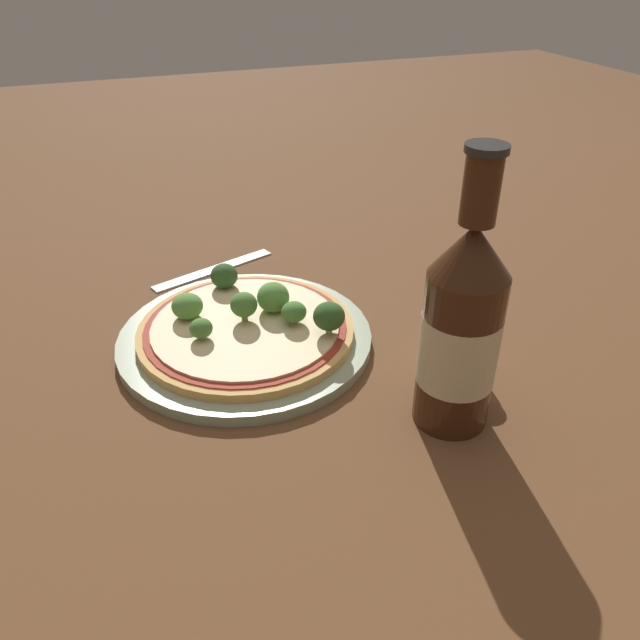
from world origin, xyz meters
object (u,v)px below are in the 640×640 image
at_px(beer_bottle, 461,329).
at_px(pepper_shaker, 464,347).
at_px(fork, 214,269).
at_px(pizza, 246,329).

xyz_separation_m(beer_bottle, pepper_shaker, (-0.06, 0.05, -0.07)).
height_order(pepper_shaker, fork, pepper_shaker).
bearing_deg(pepper_shaker, beer_bottle, -39.65).
height_order(pizza, fork, pizza).
distance_m(pepper_shaker, fork, 0.36).
bearing_deg(fork, beer_bottle, -87.34).
bearing_deg(pepper_shaker, pizza, -122.05).
height_order(pizza, beer_bottle, beer_bottle).
height_order(beer_bottle, fork, beer_bottle).
bearing_deg(fork, pizza, -109.60).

